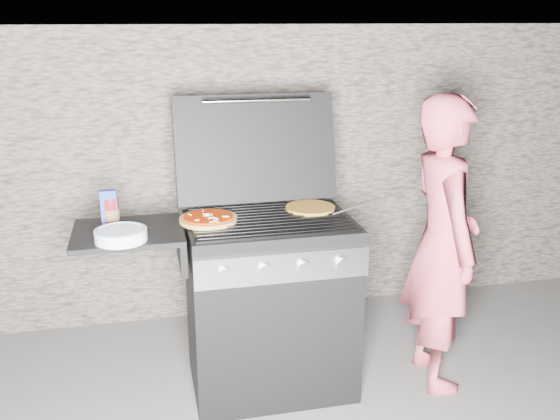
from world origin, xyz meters
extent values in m
plane|color=#615C59|center=(0.00, 0.00, 0.00)|extent=(50.00, 50.00, 0.00)
cube|color=#756A5D|center=(0.00, 1.05, 0.90)|extent=(8.00, 0.35, 1.80)
cylinder|color=gold|center=(0.23, 0.11, 0.92)|extent=(0.26, 0.26, 0.01)
cylinder|color=maroon|center=(-0.74, 0.14, 0.96)|extent=(0.10, 0.10, 0.12)
cube|color=#25369E|center=(-0.75, 0.13, 0.98)|extent=(0.08, 0.05, 0.16)
cylinder|color=white|center=(-0.70, -0.14, 0.93)|extent=(0.25, 0.25, 0.05)
imported|color=#BB4450|center=(0.86, -0.12, 0.75)|extent=(0.41, 0.58, 1.50)
cylinder|color=#252525|center=(0.50, 0.00, 0.95)|extent=(0.39, 0.08, 0.08)
camera|label=1|loc=(-0.59, -2.80, 1.84)|focal=40.00mm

